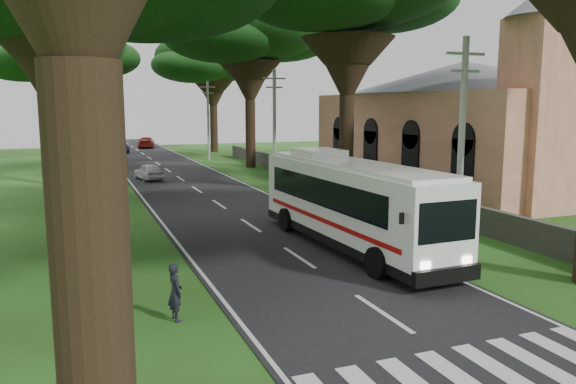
% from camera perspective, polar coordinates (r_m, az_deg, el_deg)
% --- Properties ---
extents(ground, '(140.00, 140.00, 0.00)m').
position_cam_1_polar(ground, '(14.25, 13.80, -14.64)').
color(ground, '#294B15').
rests_on(ground, ground).
extents(road, '(8.00, 120.00, 0.04)m').
position_cam_1_polar(road, '(36.88, -8.91, -0.01)').
color(road, black).
rests_on(road, ground).
extents(crosswalk, '(8.00, 3.00, 0.01)m').
position_cam_1_polar(crosswalk, '(12.82, 19.15, -17.65)').
color(crosswalk, silver).
rests_on(crosswalk, ground).
extents(property_wall, '(0.35, 50.00, 1.20)m').
position_cam_1_polar(property_wall, '(38.75, 4.51, 1.38)').
color(property_wall, '#383533').
rests_on(property_wall, ground).
extents(church, '(14.00, 24.00, 11.60)m').
position_cam_1_polar(church, '(41.07, 17.43, 7.46)').
color(church, '#BA785B').
rests_on(church, ground).
extents(pole_near, '(1.60, 0.24, 8.00)m').
position_cam_1_polar(pole_near, '(21.25, 17.19, 4.57)').
color(pole_near, gray).
rests_on(pole_near, ground).
extents(pole_mid, '(1.60, 0.24, 8.00)m').
position_cam_1_polar(pole_mid, '(38.95, -1.39, 6.73)').
color(pole_mid, gray).
rests_on(pole_mid, ground).
extents(pole_far, '(1.60, 0.24, 8.00)m').
position_cam_1_polar(pole_far, '(58.16, -8.11, 7.34)').
color(pole_far, gray).
rests_on(pole_far, ground).
extents(tree_l_far, '(13.22, 13.22, 13.58)m').
position_cam_1_polar(tree_l_far, '(58.86, -22.48, 13.08)').
color(tree_l_far, black).
rests_on(tree_l_far, ground).
extents(tree_r_midb, '(14.30, 14.30, 15.38)m').
position_cam_1_polar(tree_r_midb, '(51.37, -3.94, 16.20)').
color(tree_r_midb, black).
rests_on(tree_r_midb, ground).
extents(tree_r_far, '(13.55, 13.55, 14.11)m').
position_cam_1_polar(tree_r_far, '(68.78, -7.67, 13.33)').
color(tree_r_far, black).
rests_on(tree_r_far, ground).
extents(coach_bus, '(3.08, 11.70, 3.42)m').
position_cam_1_polar(coach_bus, '(22.20, 6.36, -1.00)').
color(coach_bus, white).
rests_on(coach_bus, ground).
extents(distant_car_a, '(2.11, 3.84, 1.24)m').
position_cam_1_polar(distant_car_a, '(43.54, -13.97, 2.03)').
color(distant_car_a, silver).
rests_on(distant_car_a, road).
extents(distant_car_b, '(1.97, 3.90, 1.23)m').
position_cam_1_polar(distant_car_b, '(68.99, -16.71, 4.34)').
color(distant_car_b, navy).
rests_on(distant_car_b, road).
extents(distant_car_c, '(2.73, 5.13, 1.42)m').
position_cam_1_polar(distant_car_c, '(76.30, -14.23, 4.91)').
color(distant_car_c, maroon).
rests_on(distant_car_c, road).
extents(pedestrian, '(0.46, 0.62, 1.54)m').
position_cam_1_polar(pedestrian, '(15.19, -11.38, -9.93)').
color(pedestrian, black).
rests_on(pedestrian, ground).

